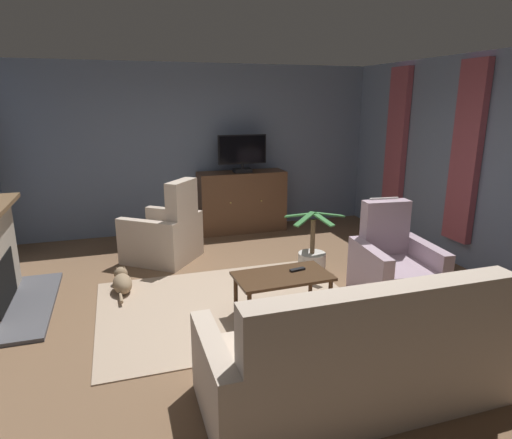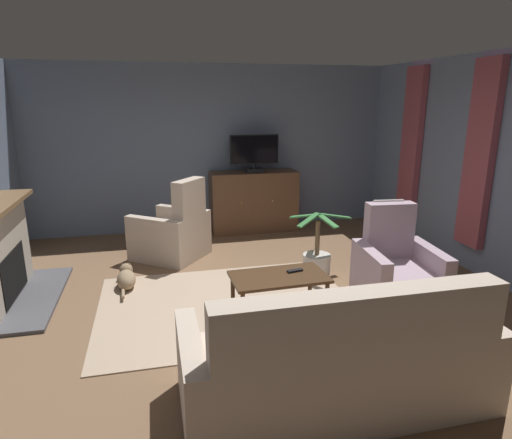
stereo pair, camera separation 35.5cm
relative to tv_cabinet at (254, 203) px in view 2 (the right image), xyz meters
The scene contains 14 objects.
ground_plane 3.04m from the tv_cabinet, 102.42° to the right, with size 6.61×7.06×0.04m, color brown.
wall_back 1.15m from the tv_cabinet, 151.52° to the left, with size 6.61×0.10×2.75m, color slate.
curtain_panel_near 3.51m from the tv_cabinet, 46.80° to the right, with size 0.10×0.44×2.31m, color #A34C56.
curtain_panel_far 2.69m from the tv_cabinet, 22.41° to the right, with size 0.10×0.44×2.31m, color #A34C56.
rug_central 2.94m from the tv_cabinet, 108.77° to the right, with size 2.75×2.07×0.01m, color tan.
tv_cabinet is the anchor object (origin of this frame).
television 0.86m from the tv_cabinet, 90.00° to the right, with size 0.80×0.20×0.61m.
coffee_table 3.16m from the tv_cabinet, 98.30° to the right, with size 0.99×0.58×0.46m.
tv_remote 3.08m from the tv_cabinet, 94.98° to the right, with size 0.17×0.05×0.02m, color black.
sofa_floral 4.58m from the tv_cabinet, 95.27° to the right, with size 2.25×0.94×1.04m.
armchair_near_window 3.22m from the tv_cabinet, 73.65° to the right, with size 0.88×0.92×1.09m.
armchair_in_far_corner 1.77m from the tv_cabinet, 143.23° to the right, with size 1.20×1.19×1.14m.
potted_plant_on_hearth_side 2.15m from the tv_cabinet, 80.59° to the right, with size 0.79×0.69×0.82m.
cat 2.86m from the tv_cabinet, 135.58° to the right, with size 0.24×0.74×0.24m.
Camera 2 is at (-0.99, -4.20, 2.18)m, focal length 30.98 mm.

